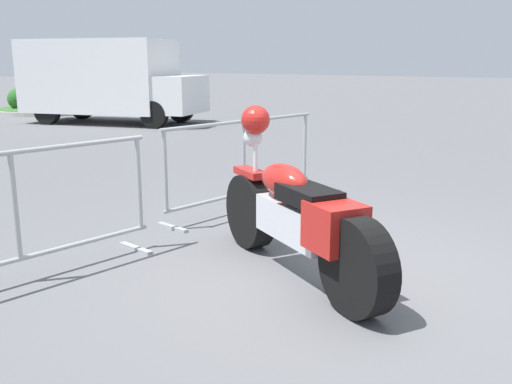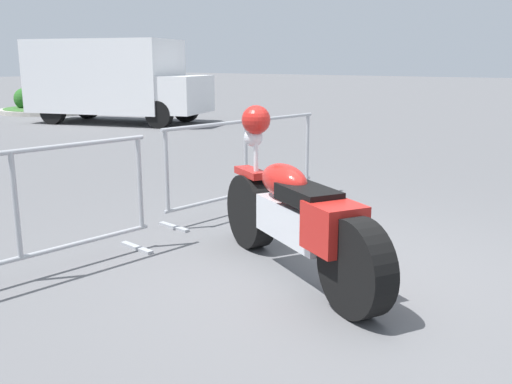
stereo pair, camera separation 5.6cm
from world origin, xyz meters
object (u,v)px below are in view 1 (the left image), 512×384
crowd_barrier_near (16,215)px  crowd_barrier_far (244,163)px  motorcycle (296,215)px  delivery_van (107,79)px

crowd_barrier_near → crowd_barrier_far: bearing=0.0°
motorcycle → crowd_barrier_near: size_ratio=0.91×
motorcycle → delivery_van: 12.72m
motorcycle → crowd_barrier_far: size_ratio=0.91×
motorcycle → crowd_barrier_near: bearing=68.0°
crowd_barrier_near → crowd_barrier_far: same height
motorcycle → delivery_van: delivery_van is taller
motorcycle → delivery_van: (6.82, 10.71, 0.73)m
crowd_barrier_far → delivery_van: 10.55m
crowd_barrier_near → motorcycle: bearing=-48.9°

